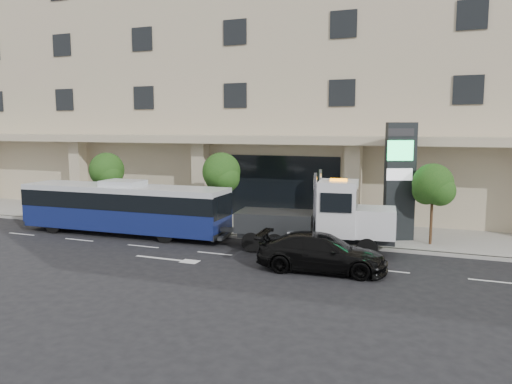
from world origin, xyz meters
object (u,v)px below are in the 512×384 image
tow_truck (322,219)px  black_sedan (322,252)px  city_bus (124,207)px  signage_pylon (400,181)px

tow_truck → black_sedan: size_ratio=1.60×
city_bus → black_sedan: size_ratio=2.24×
tow_truck → black_sedan: 3.40m
black_sedan → signage_pylon: bearing=-24.4°
tow_truck → signage_pylon: 4.90m
signage_pylon → black_sedan: bearing=-134.6°
tow_truck → signage_pylon: signage_pylon is taller
black_sedan → signage_pylon: size_ratio=0.89×
tow_truck → city_bus: bearing=174.1°
signage_pylon → tow_truck: bearing=-158.5°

